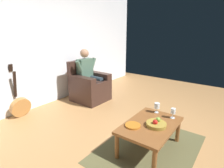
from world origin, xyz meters
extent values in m
plane|color=#AA7A48|center=(0.00, 0.00, 0.00)|extent=(7.59, 7.59, 0.00)
cube|color=silver|center=(0.00, -2.72, 1.37)|extent=(6.73, 0.06, 2.73)
cube|color=brown|center=(0.23, 0.03, 0.00)|extent=(1.69, 1.25, 0.01)
cube|color=#36221C|center=(-0.69, -2.01, 0.21)|extent=(0.75, 0.78, 0.42)
cube|color=#36221C|center=(-0.69, -1.95, 0.47)|extent=(0.40, 0.66, 0.10)
cube|color=#36221C|center=(-0.97, -2.00, 0.54)|extent=(0.18, 0.77, 0.24)
cube|color=#36221C|center=(-0.40, -2.01, 0.54)|extent=(0.18, 0.77, 0.24)
cube|color=#36221C|center=(-0.69, -2.33, 0.70)|extent=(0.74, 0.13, 0.56)
cube|color=#466451|center=(-0.69, -2.16, 0.77)|extent=(0.40, 0.18, 0.50)
sphere|color=#A87A5B|center=(-0.69, -2.16, 1.15)|extent=(0.21, 0.21, 0.21)
cylinder|color=#293640|center=(-0.81, -1.95, 0.53)|extent=(0.13, 0.43, 0.13)
cylinder|color=#293640|center=(-0.81, -1.74, 0.26)|extent=(0.12, 0.12, 0.52)
cylinder|color=#466451|center=(-0.92, -2.11, 0.88)|extent=(0.20, 0.09, 0.29)
cylinder|color=#293640|center=(-0.56, -1.95, 0.53)|extent=(0.13, 0.43, 0.13)
cylinder|color=#293640|center=(-0.56, -1.74, 0.26)|extent=(0.12, 0.12, 0.52)
cylinder|color=#466451|center=(-0.46, -2.11, 0.88)|extent=(0.20, 0.09, 0.29)
cube|color=brown|center=(0.23, 0.03, 0.39)|extent=(0.99, 0.65, 0.04)
cylinder|color=brown|center=(-0.21, 0.30, 0.19)|extent=(0.06, 0.06, 0.37)
cylinder|color=brown|center=(0.67, 0.31, 0.19)|extent=(0.06, 0.06, 0.37)
cylinder|color=brown|center=(-0.21, -0.24, 0.19)|extent=(0.06, 0.06, 0.37)
cylinder|color=brown|center=(0.68, -0.24, 0.19)|extent=(0.06, 0.06, 0.37)
cylinder|color=#B1783D|center=(0.81, -2.51, 0.20)|extent=(0.40, 0.18, 0.41)
cylinder|color=black|center=(0.81, -2.46, 0.22)|extent=(0.11, 0.03, 0.11)
cube|color=black|center=(0.81, -2.61, 0.66)|extent=(0.05, 0.14, 0.54)
cube|color=black|center=(0.81, -2.67, 0.99)|extent=(0.07, 0.06, 0.14)
cylinder|color=silver|center=(-0.14, 0.22, 0.41)|extent=(0.07, 0.07, 0.01)
cylinder|color=silver|center=(-0.14, 0.22, 0.45)|extent=(0.01, 0.01, 0.07)
cylinder|color=silver|center=(-0.14, 0.22, 0.53)|extent=(0.07, 0.07, 0.08)
cylinder|color=#590C19|center=(-0.14, 0.22, 0.50)|extent=(0.06, 0.06, 0.03)
cylinder|color=silver|center=(-0.17, -0.05, 0.41)|extent=(0.07, 0.07, 0.01)
cylinder|color=silver|center=(-0.17, -0.05, 0.45)|extent=(0.01, 0.01, 0.07)
cylinder|color=silver|center=(-0.17, -0.05, 0.53)|extent=(0.08, 0.08, 0.09)
cylinder|color=#590C19|center=(-0.17, -0.05, 0.51)|extent=(0.07, 0.07, 0.03)
cylinder|color=olive|center=(0.24, 0.12, 0.44)|extent=(0.28, 0.28, 0.05)
sphere|color=red|center=(0.27, 0.11, 0.48)|extent=(0.07, 0.07, 0.07)
sphere|color=olive|center=(0.17, 0.12, 0.48)|extent=(0.07, 0.07, 0.07)
cylinder|color=#B9691F|center=(0.44, -0.14, 0.42)|extent=(0.22, 0.22, 0.02)
camera|label=1|loc=(2.42, 0.99, 1.70)|focal=29.35mm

